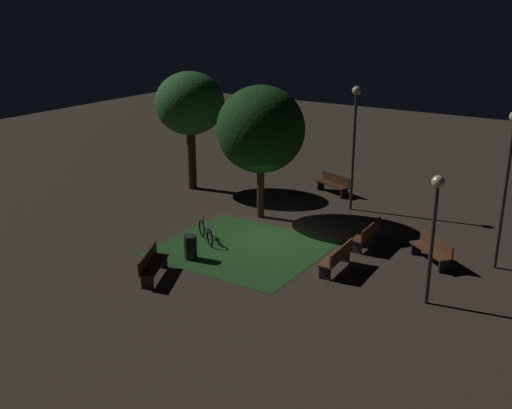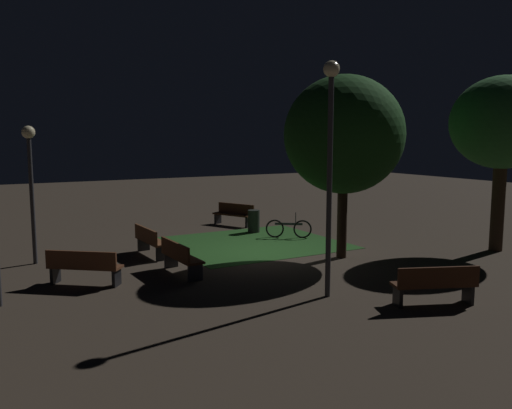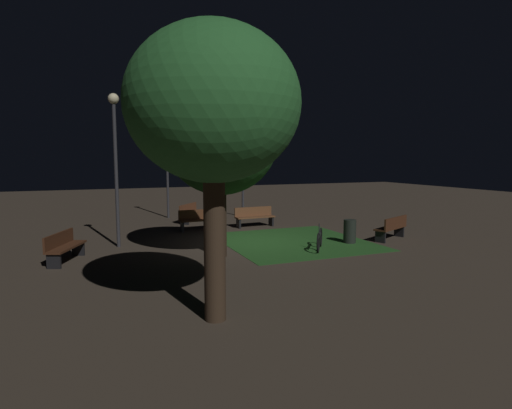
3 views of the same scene
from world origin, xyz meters
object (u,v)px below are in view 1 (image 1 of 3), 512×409
at_px(bench_front_left, 337,257).
at_px(lamp_post_path_center, 435,216).
at_px(tree_lawn_side, 261,130).
at_px(trash_bin, 190,247).
at_px(bench_path_side, 367,234).
at_px(tree_right_canopy, 190,104).
at_px(lamp_post_plaza_west, 508,166).
at_px(bench_corner, 432,249).
at_px(bicycle, 206,232).
at_px(bench_near_trees, 334,183).
at_px(bench_by_lamp, 152,264).
at_px(lamp_post_near_wall, 355,129).

xyz_separation_m(bench_front_left, lamp_post_path_center, (-0.62, -3.19, 2.23)).
bearing_deg(tree_lawn_side, trash_bin, -176.79).
bearing_deg(tree_lawn_side, lamp_post_path_center, -114.39).
xyz_separation_m(bench_front_left, tree_lawn_side, (3.06, 4.93, 3.17)).
distance_m(bench_path_side, tree_right_canopy, 10.67).
distance_m(lamp_post_plaza_west, trash_bin, 10.70).
distance_m(bench_corner, lamp_post_path_center, 3.79).
relative_size(bench_corner, bicycle, 1.24).
bearing_deg(bench_near_trees, lamp_post_plaza_west, -119.13).
bearing_deg(bench_by_lamp, trash_bin, -2.90).
bearing_deg(bench_by_lamp, bench_front_left, -52.12).
bearing_deg(lamp_post_plaza_west, bench_corner, 110.91).
height_order(bench_by_lamp, tree_right_canopy, tree_right_canopy).
distance_m(lamp_post_near_wall, bicycle, 7.60).
bearing_deg(lamp_post_path_center, tree_lawn_side, 65.61).
distance_m(bench_by_lamp, bicycle, 3.45).
height_order(tree_lawn_side, lamp_post_plaza_west, tree_lawn_side).
xyz_separation_m(bench_corner, tree_lawn_side, (0.72, 7.35, 3.17)).
bearing_deg(lamp_post_path_center, bicycle, 87.67).
relative_size(bench_corner, bench_near_trees, 0.93).
height_order(bench_corner, lamp_post_near_wall, lamp_post_near_wall).
distance_m(tree_right_canopy, lamp_post_path_center, 14.13).
relative_size(bench_near_trees, lamp_post_path_center, 0.47).
distance_m(bench_path_side, bench_by_lamp, 7.80).
bearing_deg(bicycle, tree_right_canopy, 42.70).
bearing_deg(lamp_post_near_wall, tree_right_canopy, 99.27).
bearing_deg(bicycle, bench_front_left, -86.90).
bearing_deg(tree_right_canopy, bicycle, -137.30).
bearing_deg(bench_near_trees, bench_front_left, -153.30).
bearing_deg(trash_bin, lamp_post_plaza_west, -61.24).
height_order(bench_front_left, bench_by_lamp, same).
relative_size(bench_near_trees, trash_bin, 2.16).
height_order(bench_path_side, bench_corner, same).
bearing_deg(bench_path_side, bench_corner, -93.70).
xyz_separation_m(bench_path_side, tree_right_canopy, (2.23, 9.83, 3.52)).
xyz_separation_m(tree_right_canopy, bicycle, (-5.00, -4.62, -3.66)).
xyz_separation_m(tree_lawn_side, tree_right_canopy, (1.66, 4.89, 0.35)).
xyz_separation_m(lamp_post_plaza_west, bicycle, (-3.35, 9.54, -3.16)).
bearing_deg(bench_near_trees, bench_corner, -130.18).
relative_size(lamp_post_near_wall, lamp_post_plaza_west, 0.99).
xyz_separation_m(bench_by_lamp, bicycle, (3.41, 0.46, -0.14)).
bearing_deg(bicycle, trash_bin, -160.65).
relative_size(bench_front_left, lamp_post_plaza_west, 0.35).
relative_size(bench_near_trees, tree_lawn_side, 0.34).
distance_m(lamp_post_path_center, trash_bin, 8.26).
xyz_separation_m(bench_near_trees, bicycle, (-7.89, 1.38, -0.14)).
xyz_separation_m(bench_path_side, lamp_post_near_wall, (3.47, 2.21, 3.00)).
distance_m(tree_right_canopy, bicycle, 7.73).
height_order(bench_front_left, lamp_post_path_center, lamp_post_path_center).
xyz_separation_m(lamp_post_path_center, lamp_post_plaza_west, (3.69, -1.14, 0.79)).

